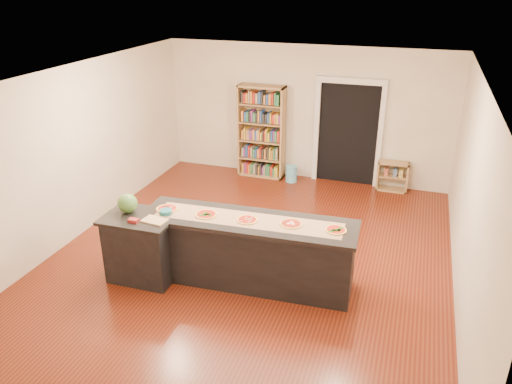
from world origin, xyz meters
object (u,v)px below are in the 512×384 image
(side_counter, at_px, (142,247))
(waste_bin, at_px, (291,174))
(bookshelf, at_px, (261,132))
(low_shelf, at_px, (392,176))
(watermelon, at_px, (127,203))
(kitchen_island, at_px, (248,251))

(side_counter, height_order, waste_bin, side_counter)
(bookshelf, height_order, low_shelf, bookshelf)
(side_counter, height_order, low_shelf, side_counter)
(low_shelf, xyz_separation_m, waste_bin, (-2.06, -0.19, -0.13))
(side_counter, xyz_separation_m, low_shelf, (3.17, 4.40, -0.19))
(bookshelf, height_order, waste_bin, bookshelf)
(side_counter, relative_size, waste_bin, 2.85)
(low_shelf, distance_m, watermelon, 5.56)
(bookshelf, bearing_deg, kitchen_island, -74.76)
(waste_bin, bearing_deg, watermelon, -107.70)
(side_counter, height_order, bookshelf, bookshelf)
(side_counter, height_order, watermelon, watermelon)
(kitchen_island, relative_size, waste_bin, 8.58)
(kitchen_island, xyz_separation_m, side_counter, (-1.47, -0.38, -0.00))
(low_shelf, height_order, waste_bin, low_shelf)
(side_counter, xyz_separation_m, bookshelf, (0.39, 4.35, 0.49))
(watermelon, bearing_deg, waste_bin, 72.30)
(watermelon, bearing_deg, low_shelf, 52.04)
(side_counter, bearing_deg, low_shelf, 53.20)
(bookshelf, relative_size, watermelon, 7.12)
(waste_bin, bearing_deg, kitchen_island, -84.60)
(bookshelf, bearing_deg, waste_bin, -11.82)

